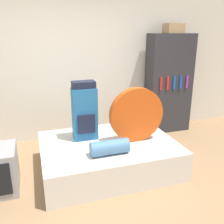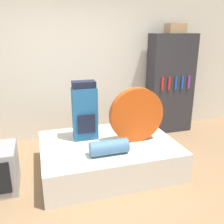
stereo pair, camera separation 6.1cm
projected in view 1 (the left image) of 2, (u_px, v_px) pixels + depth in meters
name	position (u px, v px, depth m)	size (l,w,h in m)	color
ground_plane	(103.00, 192.00, 3.18)	(16.00, 16.00, 0.00)	#997551
wall_back	(72.00, 69.00, 4.53)	(8.00, 0.05, 2.60)	silver
bed	(108.00, 155.00, 3.68)	(1.91, 1.41, 0.42)	silver
backpack	(85.00, 112.00, 3.61)	(0.35, 0.24, 0.86)	#23669E
tent_bag	(136.00, 115.00, 3.55)	(0.79, 0.11, 0.79)	#D14C14
sleeping_roll	(110.00, 147.00, 3.23)	(0.50, 0.19, 0.19)	teal
bookshelf	(169.00, 84.00, 4.92)	(0.88, 0.39, 1.91)	#2D2D33
cardboard_box	(174.00, 28.00, 4.61)	(0.34, 0.25, 0.18)	tan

